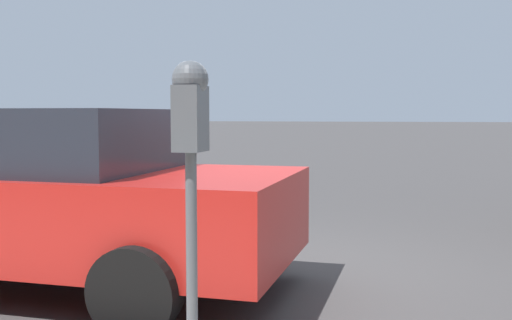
{
  "coord_description": "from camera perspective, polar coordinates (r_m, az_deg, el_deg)",
  "views": [
    {
      "loc": [
        -5.55,
        -1.13,
        1.52
      ],
      "look_at": [
        -2.08,
        -0.31,
        1.25
      ],
      "focal_mm": 42.0,
      "sensor_mm": 36.0,
      "label": 1
    }
  ],
  "objects": [
    {
      "name": "ground_plane",
      "position": [
        5.86,
        1.83,
        -10.62
      ],
      "size": [
        220.0,
        220.0,
        0.0
      ],
      "primitive_type": "plane",
      "color": "#3D3A3A"
    },
    {
      "name": "car_red",
      "position": [
        5.64,
        -20.51,
        -3.0
      ],
      "size": [
        2.18,
        4.57,
        1.56
      ],
      "rotation": [
        0.0,
        0.0,
        3.11
      ],
      "color": "#B21E19",
      "rests_on": "ground_plane"
    },
    {
      "name": "parking_meter",
      "position": [
        3.12,
        -6.24,
        2.28
      ],
      "size": [
        0.21,
        0.19,
        1.66
      ],
      "color": "#4C5156",
      "rests_on": "sidewalk"
    }
  ]
}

